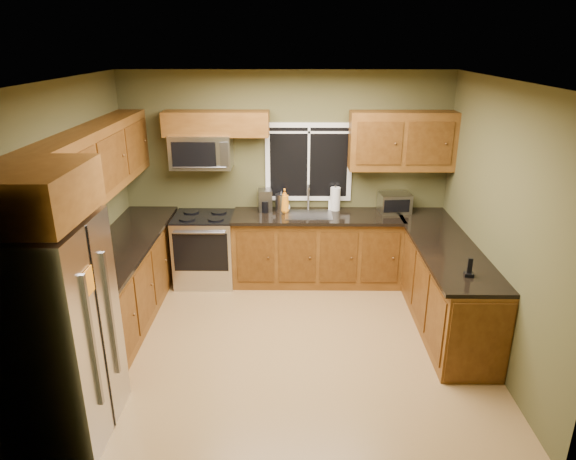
{
  "coord_description": "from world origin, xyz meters",
  "views": [
    {
      "loc": [
        0.11,
        -4.73,
        3.04
      ],
      "look_at": [
        0.05,
        0.35,
        1.15
      ],
      "focal_mm": 32.0,
      "sensor_mm": 36.0,
      "label": 1
    }
  ],
  "objects_px": {
    "coffee_maker": "(265,201)",
    "paper_towel_roll": "(335,199)",
    "soap_bottle_c": "(285,205)",
    "toaster_oven": "(395,203)",
    "soap_bottle_b": "(332,202)",
    "range": "(205,249)",
    "soap_bottle_a": "(285,200)",
    "microwave": "(201,151)",
    "cordless_phone": "(469,271)",
    "refrigerator": "(56,333)",
    "kettle": "(281,202)"
  },
  "relations": [
    {
      "from": "coffee_maker",
      "to": "soap_bottle_c",
      "type": "bearing_deg",
      "value": -6.74
    },
    {
      "from": "refrigerator",
      "to": "range",
      "type": "relative_size",
      "value": 1.92
    },
    {
      "from": "refrigerator",
      "to": "soap_bottle_c",
      "type": "bearing_deg",
      "value": 59.12
    },
    {
      "from": "range",
      "to": "toaster_oven",
      "type": "bearing_deg",
      "value": 3.41
    },
    {
      "from": "range",
      "to": "soap_bottle_a",
      "type": "height_order",
      "value": "soap_bottle_a"
    },
    {
      "from": "toaster_oven",
      "to": "soap_bottle_b",
      "type": "height_order",
      "value": "toaster_oven"
    },
    {
      "from": "soap_bottle_c",
      "to": "paper_towel_roll",
      "type": "bearing_deg",
      "value": 6.28
    },
    {
      "from": "soap_bottle_c",
      "to": "cordless_phone",
      "type": "xyz_separation_m",
      "value": [
        1.77,
        -1.93,
        -0.03
      ]
    },
    {
      "from": "paper_towel_roll",
      "to": "soap_bottle_a",
      "type": "distance_m",
      "value": 0.66
    },
    {
      "from": "toaster_oven",
      "to": "soap_bottle_c",
      "type": "xyz_separation_m",
      "value": [
        -1.42,
        -0.01,
        -0.04
      ]
    },
    {
      "from": "kettle",
      "to": "cordless_phone",
      "type": "relative_size",
      "value": 1.53
    },
    {
      "from": "range",
      "to": "microwave",
      "type": "bearing_deg",
      "value": 90.02
    },
    {
      "from": "refrigerator",
      "to": "range",
      "type": "bearing_deg",
      "value": 76.03
    },
    {
      "from": "range",
      "to": "toaster_oven",
      "type": "xyz_separation_m",
      "value": [
        2.47,
        0.15,
        0.59
      ]
    },
    {
      "from": "toaster_oven",
      "to": "range",
      "type": "bearing_deg",
      "value": -176.59
    },
    {
      "from": "soap_bottle_b",
      "to": "range",
      "type": "bearing_deg",
      "value": -172.12
    },
    {
      "from": "toaster_oven",
      "to": "coffee_maker",
      "type": "bearing_deg",
      "value": 179.22
    },
    {
      "from": "refrigerator",
      "to": "toaster_oven",
      "type": "height_order",
      "value": "refrigerator"
    },
    {
      "from": "microwave",
      "to": "coffee_maker",
      "type": "bearing_deg",
      "value": 2.45
    },
    {
      "from": "toaster_oven",
      "to": "cordless_phone",
      "type": "bearing_deg",
      "value": -79.67
    },
    {
      "from": "coffee_maker",
      "to": "soap_bottle_a",
      "type": "bearing_deg",
      "value": -11.43
    },
    {
      "from": "toaster_oven",
      "to": "cordless_phone",
      "type": "height_order",
      "value": "toaster_oven"
    },
    {
      "from": "microwave",
      "to": "soap_bottle_a",
      "type": "relative_size",
      "value": 2.46
    },
    {
      "from": "microwave",
      "to": "soap_bottle_c",
      "type": "relative_size",
      "value": 4.68
    },
    {
      "from": "microwave",
      "to": "cordless_phone",
      "type": "height_order",
      "value": "microwave"
    },
    {
      "from": "soap_bottle_b",
      "to": "kettle",
      "type": "bearing_deg",
      "value": -173.54
    },
    {
      "from": "soap_bottle_b",
      "to": "cordless_phone",
      "type": "height_order",
      "value": "soap_bottle_b"
    },
    {
      "from": "coffee_maker",
      "to": "soap_bottle_a",
      "type": "distance_m",
      "value": 0.26
    },
    {
      "from": "kettle",
      "to": "soap_bottle_c",
      "type": "height_order",
      "value": "kettle"
    },
    {
      "from": "microwave",
      "to": "cordless_phone",
      "type": "xyz_separation_m",
      "value": [
        2.82,
        -1.92,
        -0.73
      ]
    },
    {
      "from": "range",
      "to": "toaster_oven",
      "type": "height_order",
      "value": "toaster_oven"
    },
    {
      "from": "paper_towel_roll",
      "to": "toaster_oven",
      "type": "bearing_deg",
      "value": -4.73
    },
    {
      "from": "coffee_maker",
      "to": "soap_bottle_b",
      "type": "height_order",
      "value": "coffee_maker"
    },
    {
      "from": "toaster_oven",
      "to": "soap_bottle_b",
      "type": "relative_size",
      "value": 2.12
    },
    {
      "from": "coffee_maker",
      "to": "soap_bottle_c",
      "type": "relative_size",
      "value": 1.73
    },
    {
      "from": "refrigerator",
      "to": "coffee_maker",
      "type": "bearing_deg",
      "value": 63.32
    },
    {
      "from": "coffee_maker",
      "to": "paper_towel_roll",
      "type": "height_order",
      "value": "paper_towel_roll"
    },
    {
      "from": "coffee_maker",
      "to": "soap_bottle_c",
      "type": "distance_m",
      "value": 0.27
    },
    {
      "from": "cordless_phone",
      "to": "refrigerator",
      "type": "bearing_deg",
      "value": -164.36
    },
    {
      "from": "microwave",
      "to": "soap_bottle_a",
      "type": "xyz_separation_m",
      "value": [
        1.04,
        -0.02,
        -0.63
      ]
    },
    {
      "from": "range",
      "to": "cordless_phone",
      "type": "bearing_deg",
      "value": -32.38
    },
    {
      "from": "microwave",
      "to": "soap_bottle_b",
      "type": "bearing_deg",
      "value": 3.24
    },
    {
      "from": "microwave",
      "to": "soap_bottle_b",
      "type": "xyz_separation_m",
      "value": [
        1.66,
        0.09,
        -0.69
      ]
    },
    {
      "from": "paper_towel_roll",
      "to": "cordless_phone",
      "type": "relative_size",
      "value": 1.82
    },
    {
      "from": "soap_bottle_a",
      "to": "soap_bottle_c",
      "type": "xyz_separation_m",
      "value": [
        0.01,
        0.02,
        -0.07
      ]
    },
    {
      "from": "toaster_oven",
      "to": "soap_bottle_a",
      "type": "distance_m",
      "value": 1.42
    },
    {
      "from": "range",
      "to": "soap_bottle_a",
      "type": "xyz_separation_m",
      "value": [
        1.04,
        0.12,
        0.63
      ]
    },
    {
      "from": "refrigerator",
      "to": "toaster_oven",
      "type": "relative_size",
      "value": 4.33
    },
    {
      "from": "refrigerator",
      "to": "soap_bottle_c",
      "type": "relative_size",
      "value": 11.08
    },
    {
      "from": "paper_towel_roll",
      "to": "soap_bottle_c",
      "type": "height_order",
      "value": "paper_towel_roll"
    }
  ]
}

